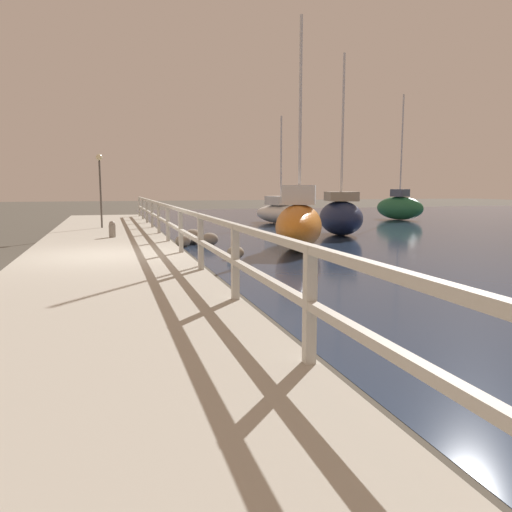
{
  "coord_description": "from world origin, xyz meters",
  "views": [
    {
      "loc": [
        0.1,
        -12.11,
        1.85
      ],
      "look_at": [
        3.08,
        -2.11,
        0.42
      ],
      "focal_mm": 35.0,
      "sensor_mm": 36.0,
      "label": 1
    }
  ],
  "objects_px": {
    "mooring_bollard": "(112,229)",
    "sailboat_white": "(281,213)",
    "sailboat_green": "(399,207)",
    "sailboat_orange": "(299,223)",
    "dock_lamp": "(100,175)",
    "sailboat_navy": "(341,216)"
  },
  "relations": [
    {
      "from": "mooring_bollard",
      "to": "sailboat_green",
      "type": "xyz_separation_m",
      "value": [
        16.12,
        8.99,
        0.21
      ]
    },
    {
      "from": "mooring_bollard",
      "to": "dock_lamp",
      "type": "xyz_separation_m",
      "value": [
        -0.35,
        4.07,
        1.81
      ]
    },
    {
      "from": "mooring_bollard",
      "to": "sailboat_white",
      "type": "bearing_deg",
      "value": 43.34
    },
    {
      "from": "mooring_bollard",
      "to": "dock_lamp",
      "type": "relative_size",
      "value": 0.18
    },
    {
      "from": "dock_lamp",
      "to": "sailboat_orange",
      "type": "height_order",
      "value": "sailboat_orange"
    },
    {
      "from": "dock_lamp",
      "to": "sailboat_green",
      "type": "xyz_separation_m",
      "value": [
        16.48,
        4.93,
        -1.6
      ]
    },
    {
      "from": "sailboat_green",
      "to": "sailboat_orange",
      "type": "bearing_deg",
      "value": -153.2
    },
    {
      "from": "mooring_bollard",
      "to": "sailboat_white",
      "type": "height_order",
      "value": "sailboat_white"
    },
    {
      "from": "sailboat_green",
      "to": "sailboat_white",
      "type": "relative_size",
      "value": 1.3
    },
    {
      "from": "mooring_bollard",
      "to": "sailboat_green",
      "type": "distance_m",
      "value": 18.46
    },
    {
      "from": "mooring_bollard",
      "to": "sailboat_white",
      "type": "relative_size",
      "value": 0.1
    },
    {
      "from": "sailboat_green",
      "to": "sailboat_navy",
      "type": "xyz_separation_m",
      "value": [
        -7.5,
        -7.66,
        0.0
      ]
    },
    {
      "from": "dock_lamp",
      "to": "sailboat_green",
      "type": "bearing_deg",
      "value": 16.65
    },
    {
      "from": "mooring_bollard",
      "to": "sailboat_white",
      "type": "distance_m",
      "value": 11.66
    },
    {
      "from": "sailboat_green",
      "to": "sailboat_orange",
      "type": "xyz_separation_m",
      "value": [
        -10.63,
        -11.19,
        0.02
      ]
    },
    {
      "from": "sailboat_orange",
      "to": "sailboat_white",
      "type": "relative_size",
      "value": 1.26
    },
    {
      "from": "mooring_bollard",
      "to": "sailboat_white",
      "type": "xyz_separation_m",
      "value": [
        8.48,
        8.0,
        0.02
      ]
    },
    {
      "from": "sailboat_white",
      "to": "sailboat_green",
      "type": "bearing_deg",
      "value": -4.49
    },
    {
      "from": "dock_lamp",
      "to": "mooring_bollard",
      "type": "bearing_deg",
      "value": -85.03
    },
    {
      "from": "sailboat_orange",
      "to": "sailboat_navy",
      "type": "distance_m",
      "value": 4.73
    },
    {
      "from": "dock_lamp",
      "to": "sailboat_navy",
      "type": "xyz_separation_m",
      "value": [
        8.98,
        -2.73,
        -1.6
      ]
    },
    {
      "from": "sailboat_navy",
      "to": "sailboat_white",
      "type": "relative_size",
      "value": 1.26
    }
  ]
}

